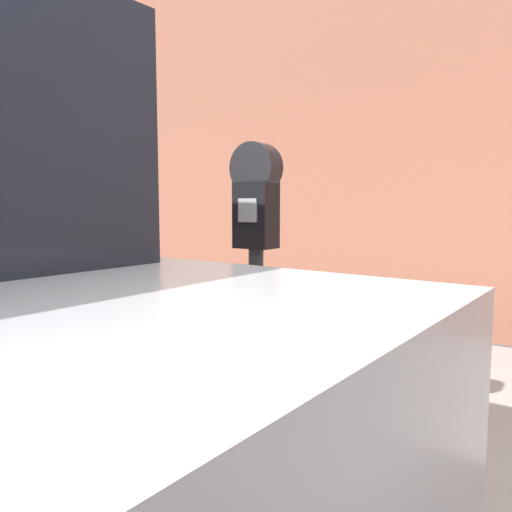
% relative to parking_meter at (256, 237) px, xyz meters
% --- Properties ---
extents(sidewalk, '(24.00, 2.80, 0.13)m').
position_rel_parking_meter_xyz_m(sidewalk, '(0.01, 1.08, -1.05)').
color(sidewalk, '#9E9B96').
rests_on(sidewalk, ground_plane).
extents(building_facade, '(24.00, 0.30, 4.72)m').
position_rel_parking_meter_xyz_m(building_facade, '(0.01, 3.17, 1.24)').
color(building_facade, '#935642').
rests_on(building_facade, ground_plane).
extents(parking_meter, '(0.23, 0.13, 1.42)m').
position_rel_parking_meter_xyz_m(parking_meter, '(0.00, 0.00, 0.00)').
color(parking_meter, '#2D2D30').
rests_on(parking_meter, sidewalk).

